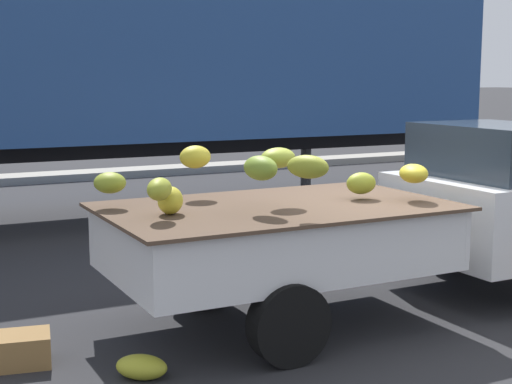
{
  "coord_description": "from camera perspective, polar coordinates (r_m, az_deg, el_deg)",
  "views": [
    {
      "loc": [
        -4.4,
        -5.39,
        2.17
      ],
      "look_at": [
        -1.26,
        0.71,
        1.12
      ],
      "focal_mm": 53.19,
      "sensor_mm": 36.0,
      "label": 1
    }
  ],
  "objects": [
    {
      "name": "pickup_truck",
      "position": [
        7.68,
        15.24,
        -1.26
      ],
      "size": [
        5.21,
        1.81,
        1.7
      ],
      "rotation": [
        0.0,
        0.0,
        -0.0
      ],
      "color": "white",
      "rests_on": "ground"
    },
    {
      "name": "semi_trailer",
      "position": [
        11.72,
        -10.77,
        10.37
      ],
      "size": [
        12.03,
        2.76,
        3.95
      ],
      "rotation": [
        0.0,
        0.0,
        -0.01
      ],
      "color": "navy",
      "rests_on": "ground"
    },
    {
      "name": "curb_strip",
      "position": [
        16.68,
        -11.72,
        1.32
      ],
      "size": [
        80.0,
        0.8,
        0.16
      ],
      "primitive_type": "cube",
      "color": "gray",
      "rests_on": "ground"
    },
    {
      "name": "ground",
      "position": [
        7.29,
        11.58,
        -8.78
      ],
      "size": [
        220.0,
        220.0,
        0.0
      ],
      "primitive_type": "plane",
      "color": "#28282B"
    },
    {
      "name": "produce_crate",
      "position": [
        6.12,
        -17.67,
        -11.26
      ],
      "size": [
        0.58,
        0.45,
        0.24
      ],
      "primitive_type": "cube",
      "rotation": [
        0.0,
        0.0,
        -0.19
      ],
      "color": "olive",
      "rests_on": "ground"
    },
    {
      "name": "fallen_banana_bunch_near_tailgate",
      "position": [
        5.68,
        -8.6,
        -12.88
      ],
      "size": [
        0.45,
        0.43,
        0.18
      ],
      "primitive_type": "ellipsoid",
      "rotation": [
        0.0,
        0.0,
        5.56
      ],
      "color": "gold",
      "rests_on": "ground"
    }
  ]
}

